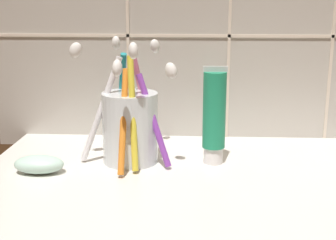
{
  "coord_description": "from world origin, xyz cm",
  "views": [
    {
      "loc": [
        -4.5,
        -60.18,
        25.22
      ],
      "look_at": [
        -7.68,
        2.19,
        9.27
      ],
      "focal_mm": 50.0,
      "sensor_mm": 36.0,
      "label": 1
    }
  ],
  "objects": [
    {
      "name": "sink_counter",
      "position": [
        0.0,
        0.0,
        1.0
      ],
      "size": [
        68.05,
        39.48,
        2.0
      ],
      "primitive_type": "cube",
      "color": "silver",
      "rests_on": "ground"
    },
    {
      "name": "toothpaste_tube",
      "position": [
        -1.17,
        5.48,
        9.1
      ],
      "size": [
        3.49,
        3.32,
        14.32
      ],
      "color": "white",
      "rests_on": "sink_counter"
    },
    {
      "name": "soap_bar",
      "position": [
        -25.48,
        0.31,
        3.25
      ],
      "size": [
        6.98,
        4.04,
        2.51
      ],
      "primitive_type": "ellipsoid",
      "color": "silver",
      "rests_on": "sink_counter"
    },
    {
      "name": "toothbrush_cup",
      "position": [
        -13.4,
        5.45,
        7.83
      ],
      "size": [
        16.1,
        17.35,
        18.25
      ],
      "color": "silver",
      "rests_on": "sink_counter"
    }
  ]
}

